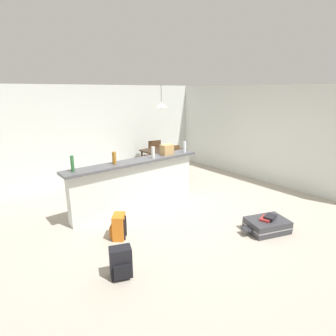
{
  "coord_description": "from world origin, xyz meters",
  "views": [
    {
      "loc": [
        -3.41,
        -3.93,
        2.38
      ],
      "look_at": [
        0.12,
        0.4,
        0.77
      ],
      "focal_mm": 29.2,
      "sensor_mm": 36.0,
      "label": 1
    }
  ],
  "objects_px": {
    "bottle_green": "(72,164)",
    "suitcase_flat_charcoal": "(267,225)",
    "dining_table": "(163,153)",
    "backpack_black": "(121,263)",
    "pendant_lamp": "(161,105)",
    "dining_chair_far_side": "(153,154)",
    "bottle_amber": "(114,158)",
    "dining_chair_near_partition": "(175,161)",
    "backpack_orange": "(119,227)",
    "bottle_white": "(153,153)",
    "book_stack": "(268,218)",
    "grocery_bag": "(167,150)",
    "bottle_clear": "(185,147)"
  },
  "relations": [
    {
      "from": "bottle_clear",
      "to": "grocery_bag",
      "type": "bearing_deg",
      "value": 169.57
    },
    {
      "from": "dining_chair_far_side",
      "to": "bottle_white",
      "type": "bearing_deg",
      "value": -126.04
    },
    {
      "from": "bottle_amber",
      "to": "bottle_green",
      "type": "bearing_deg",
      "value": 179.1
    },
    {
      "from": "dining_chair_far_side",
      "to": "bottle_green",
      "type": "bearing_deg",
      "value": -148.1
    },
    {
      "from": "bottle_white",
      "to": "suitcase_flat_charcoal",
      "type": "relative_size",
      "value": 0.27
    },
    {
      "from": "grocery_bag",
      "to": "bottle_green",
      "type": "bearing_deg",
      "value": 179.16
    },
    {
      "from": "book_stack",
      "to": "pendant_lamp",
      "type": "bearing_deg",
      "value": 80.36
    },
    {
      "from": "suitcase_flat_charcoal",
      "to": "pendant_lamp",
      "type": "bearing_deg",
      "value": 80.32
    },
    {
      "from": "bottle_green",
      "to": "suitcase_flat_charcoal",
      "type": "relative_size",
      "value": 0.32
    },
    {
      "from": "bottle_amber",
      "to": "bottle_white",
      "type": "distance_m",
      "value": 0.85
    },
    {
      "from": "bottle_white",
      "to": "dining_chair_far_side",
      "type": "distance_m",
      "value": 2.63
    },
    {
      "from": "bottle_amber",
      "to": "dining_chair_far_side",
      "type": "relative_size",
      "value": 0.25
    },
    {
      "from": "backpack_black",
      "to": "dining_chair_far_side",
      "type": "bearing_deg",
      "value": 48.86
    },
    {
      "from": "bottle_amber",
      "to": "dining_chair_near_partition",
      "type": "bearing_deg",
      "value": 20.76
    },
    {
      "from": "bottle_amber",
      "to": "suitcase_flat_charcoal",
      "type": "xyz_separation_m",
      "value": [
        1.66,
        -2.31,
        -1.02
      ]
    },
    {
      "from": "pendant_lamp",
      "to": "backpack_black",
      "type": "height_order",
      "value": "pendant_lamp"
    },
    {
      "from": "bottle_amber",
      "to": "grocery_bag",
      "type": "relative_size",
      "value": 0.91
    },
    {
      "from": "pendant_lamp",
      "to": "bottle_clear",
      "type": "bearing_deg",
      "value": -110.04
    },
    {
      "from": "bottle_amber",
      "to": "backpack_orange",
      "type": "relative_size",
      "value": 0.56
    },
    {
      "from": "bottle_clear",
      "to": "dining_chair_near_partition",
      "type": "bearing_deg",
      "value": 60.52
    },
    {
      "from": "bottle_amber",
      "to": "bottle_clear",
      "type": "height_order",
      "value": "bottle_clear"
    },
    {
      "from": "backpack_orange",
      "to": "dining_chair_far_side",
      "type": "bearing_deg",
      "value": 45.5
    },
    {
      "from": "bottle_green",
      "to": "bottle_amber",
      "type": "relative_size",
      "value": 1.19
    },
    {
      "from": "bottle_amber",
      "to": "backpack_orange",
      "type": "bearing_deg",
      "value": -117.24
    },
    {
      "from": "bottle_white",
      "to": "suitcase_flat_charcoal",
      "type": "xyz_separation_m",
      "value": [
        0.81,
        -2.21,
        -1.02
      ]
    },
    {
      "from": "grocery_bag",
      "to": "dining_table",
      "type": "relative_size",
      "value": 0.24
    },
    {
      "from": "dining_chair_far_side",
      "to": "backpack_orange",
      "type": "distance_m",
      "value": 4.01
    },
    {
      "from": "bottle_clear",
      "to": "bottle_green",
      "type": "bearing_deg",
      "value": 177.43
    },
    {
      "from": "dining_table",
      "to": "backpack_black",
      "type": "height_order",
      "value": "dining_table"
    },
    {
      "from": "dining_table",
      "to": "backpack_orange",
      "type": "xyz_separation_m",
      "value": [
        -2.76,
        -2.33,
        -0.44
      ]
    },
    {
      "from": "grocery_bag",
      "to": "backpack_black",
      "type": "xyz_separation_m",
      "value": [
        -2.18,
        -1.74,
        -0.92
      ]
    },
    {
      "from": "book_stack",
      "to": "bottle_clear",
      "type": "bearing_deg",
      "value": 88.35
    },
    {
      "from": "bottle_clear",
      "to": "backpack_orange",
      "type": "xyz_separation_m",
      "value": [
        -2.17,
        -0.78,
        -0.93
      ]
    },
    {
      "from": "backpack_orange",
      "to": "grocery_bag",
      "type": "bearing_deg",
      "value": 26.58
    },
    {
      "from": "dining_chair_far_side",
      "to": "backpack_orange",
      "type": "height_order",
      "value": "dining_chair_far_side"
    },
    {
      "from": "backpack_black",
      "to": "book_stack",
      "type": "xyz_separation_m",
      "value": [
        2.57,
        -0.55,
        0.05
      ]
    },
    {
      "from": "bottle_amber",
      "to": "dining_chair_near_partition",
      "type": "xyz_separation_m",
      "value": [
        2.26,
        0.86,
        -0.62
      ]
    },
    {
      "from": "bottle_green",
      "to": "bottle_white",
      "type": "relative_size",
      "value": 1.18
    },
    {
      "from": "bottle_white",
      "to": "suitcase_flat_charcoal",
      "type": "bearing_deg",
      "value": -69.78
    },
    {
      "from": "backpack_black",
      "to": "dining_table",
      "type": "bearing_deg",
      "value": 44.92
    },
    {
      "from": "bottle_green",
      "to": "bottle_white",
      "type": "distance_m",
      "value": 1.64
    },
    {
      "from": "pendant_lamp",
      "to": "suitcase_flat_charcoal",
      "type": "height_order",
      "value": "pendant_lamp"
    },
    {
      "from": "dining_table",
      "to": "pendant_lamp",
      "type": "distance_m",
      "value": 1.33
    },
    {
      "from": "bottle_green",
      "to": "backpack_black",
      "type": "distance_m",
      "value": 2.02
    },
    {
      "from": "dining_chair_far_side",
      "to": "book_stack",
      "type": "height_order",
      "value": "dining_chair_far_side"
    },
    {
      "from": "bottle_green",
      "to": "grocery_bag",
      "type": "xyz_separation_m",
      "value": [
        2.07,
        -0.03,
        -0.03
      ]
    },
    {
      "from": "bottle_green",
      "to": "book_stack",
      "type": "height_order",
      "value": "bottle_green"
    },
    {
      "from": "bottle_amber",
      "to": "suitcase_flat_charcoal",
      "type": "relative_size",
      "value": 0.26
    },
    {
      "from": "bottle_white",
      "to": "pendant_lamp",
      "type": "xyz_separation_m",
      "value": [
        1.46,
        1.6,
        0.84
      ]
    },
    {
      "from": "bottle_white",
      "to": "grocery_bag",
      "type": "bearing_deg",
      "value": 10.87
    }
  ]
}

